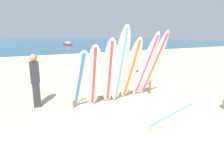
% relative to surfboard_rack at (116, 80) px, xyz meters
% --- Properties ---
extents(ground_plane, '(120.00, 120.00, 0.00)m').
position_rel_surfboard_rack_xyz_m(ground_plane, '(-0.01, -2.05, -0.73)').
color(ground_plane, '#D3BC8C').
extents(ocean_water, '(120.00, 80.00, 0.01)m').
position_rel_surfboard_rack_xyz_m(ocean_water, '(-0.01, 55.95, -0.72)').
color(ocean_water, navy).
rests_on(ocean_water, ground).
extents(surfboard_rack, '(3.11, 0.09, 1.11)m').
position_rel_surfboard_rack_xyz_m(surfboard_rack, '(0.00, 0.00, 0.00)').
color(surfboard_rack, brown).
rests_on(surfboard_rack, ground).
extents(surfboard_leaning_far_left, '(0.65, 1.00, 1.90)m').
position_rel_surfboard_rack_xyz_m(surfboard_leaning_far_left, '(-1.43, -0.33, 0.22)').
color(surfboard_leaning_far_left, white).
rests_on(surfboard_leaning_far_left, ground).
extents(surfboard_leaning_left, '(0.58, 0.72, 2.02)m').
position_rel_surfboard_rack_xyz_m(surfboard_leaning_left, '(-0.95, -0.32, 0.29)').
color(surfboard_leaning_left, white).
rests_on(surfboard_leaning_left, ground).
extents(surfboard_leaning_center_left, '(0.60, 0.76, 2.20)m').
position_rel_surfboard_rack_xyz_m(surfboard_leaning_center_left, '(-0.40, -0.31, 0.38)').
color(surfboard_leaning_center_left, beige).
rests_on(surfboard_leaning_center_left, ground).
extents(surfboard_leaning_center, '(0.65, 0.78, 2.60)m').
position_rel_surfboard_rack_xyz_m(surfboard_leaning_center, '(0.00, -0.32, 0.57)').
color(surfboard_leaning_center, white).
rests_on(surfboard_leaning_center, ground).
extents(surfboard_leaning_center_right, '(0.58, 1.01, 2.23)m').
position_rel_surfboard_rack_xyz_m(surfboard_leaning_center_right, '(0.41, -0.31, 0.39)').
color(surfboard_leaning_center_right, beige).
rests_on(surfboard_leaning_center_right, ground).
extents(surfboard_leaning_right, '(0.62, 1.20, 2.39)m').
position_rel_surfboard_rack_xyz_m(surfboard_leaning_right, '(0.98, -0.35, 0.47)').
color(surfboard_leaning_right, white).
rests_on(surfboard_leaning_right, ground).
extents(surfboard_leaning_far_right, '(0.62, 1.27, 2.44)m').
position_rel_surfboard_rack_xyz_m(surfboard_leaning_far_right, '(1.33, -0.37, 0.49)').
color(surfboard_leaning_far_right, beige).
rests_on(surfboard_leaning_far_right, ground).
extents(surfboard_lying_on_sand, '(2.53, 1.12, 0.08)m').
position_rel_surfboard_rack_xyz_m(surfboard_lying_on_sand, '(0.88, -1.91, -0.69)').
color(surfboard_lying_on_sand, silver).
rests_on(surfboard_lying_on_sand, ground).
extents(beachgoer_standing, '(0.28, 0.23, 1.71)m').
position_rel_surfboard_rack_xyz_m(beachgoer_standing, '(-2.55, 0.59, 0.21)').
color(beachgoer_standing, '#26262D').
rests_on(beachgoer_standing, ground).
extents(small_boat_offshore, '(1.40, 2.86, 0.71)m').
position_rel_surfboard_rack_xyz_m(small_boat_offshore, '(6.75, 33.64, -0.47)').
color(small_boat_offshore, '#B22D28').
rests_on(small_boat_offshore, ocean_water).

